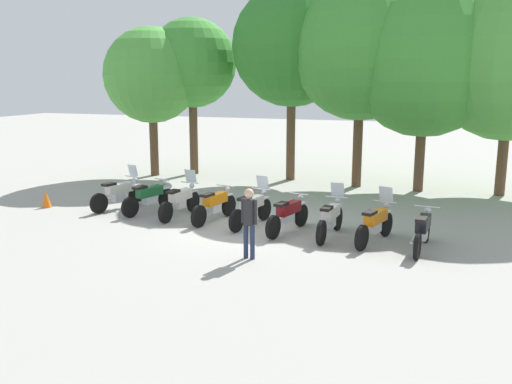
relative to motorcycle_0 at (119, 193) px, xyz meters
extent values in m
plane|color=#9E9B93|center=(4.73, -0.67, -0.52)|extent=(80.00, 80.00, 0.00)
cylinder|color=black|center=(0.21, 0.70, -0.20)|extent=(0.28, 0.64, 0.64)
cylinder|color=black|center=(-0.23, -0.78, -0.20)|extent=(0.28, 0.64, 0.64)
cube|color=silver|center=(0.21, 0.70, 0.14)|extent=(0.22, 0.38, 0.04)
cube|color=silver|center=(0.00, 0.01, 0.15)|extent=(0.52, 0.98, 0.30)
cube|color=silver|center=(-0.01, -0.04, -0.12)|extent=(0.33, 0.45, 0.24)
cube|color=black|center=(-0.11, -0.38, 0.34)|extent=(0.36, 0.49, 0.08)
cylinder|color=silver|center=(0.19, 0.62, 0.12)|extent=(0.11, 0.23, 0.64)
cylinder|color=silver|center=(0.16, 0.53, 0.45)|extent=(0.60, 0.21, 0.04)
sphere|color=silver|center=(0.20, 0.65, 0.33)|extent=(0.20, 0.20, 0.16)
cylinder|color=silver|center=(-0.25, -0.28, -0.18)|extent=(0.27, 0.69, 0.07)
cube|color=silver|center=(0.18, 0.59, 0.65)|extent=(0.38, 0.23, 0.39)
cylinder|color=black|center=(1.39, 0.57, -0.20)|extent=(0.27, 0.64, 0.64)
cylinder|color=black|center=(0.96, -0.92, -0.20)|extent=(0.27, 0.64, 0.64)
cube|color=silver|center=(1.39, 0.57, 0.14)|extent=(0.21, 0.38, 0.04)
cube|color=#1E6033|center=(1.19, -0.12, 0.15)|extent=(0.51, 0.98, 0.30)
cube|color=silver|center=(1.17, -0.17, -0.12)|extent=(0.32, 0.44, 0.24)
cube|color=black|center=(1.08, -0.51, 0.34)|extent=(0.35, 0.49, 0.08)
cylinder|color=silver|center=(1.36, 0.49, 0.12)|extent=(0.11, 0.23, 0.64)
cylinder|color=silver|center=(1.34, 0.40, 0.45)|extent=(0.61, 0.20, 0.04)
sphere|color=silver|center=(1.37, 0.53, 0.33)|extent=(0.20, 0.20, 0.16)
cylinder|color=silver|center=(0.94, -0.42, -0.18)|extent=(0.26, 0.69, 0.07)
cylinder|color=black|center=(2.43, 0.40, -0.20)|extent=(0.16, 0.65, 0.64)
cylinder|color=black|center=(2.29, -1.15, -0.20)|extent=(0.16, 0.65, 0.64)
cube|color=silver|center=(2.43, 0.40, 0.14)|extent=(0.15, 0.37, 0.04)
cube|color=silver|center=(2.36, -0.33, 0.15)|extent=(0.35, 0.97, 0.30)
cube|color=silver|center=(2.36, -0.38, -0.12)|extent=(0.26, 0.42, 0.24)
cube|color=black|center=(2.33, -0.72, 0.34)|extent=(0.28, 0.46, 0.08)
cylinder|color=silver|center=(2.42, 0.31, 0.12)|extent=(0.07, 0.23, 0.64)
cylinder|color=silver|center=(2.41, 0.22, 0.45)|extent=(0.62, 0.09, 0.04)
sphere|color=silver|center=(2.43, 0.35, 0.33)|extent=(0.17, 0.17, 0.16)
cylinder|color=silver|center=(2.17, -0.66, -0.18)|extent=(0.14, 0.70, 0.07)
cube|color=silver|center=(2.42, 0.28, 0.65)|extent=(0.37, 0.17, 0.39)
cylinder|color=black|center=(3.69, 0.27, -0.20)|extent=(0.22, 0.65, 0.64)
cylinder|color=black|center=(3.39, -1.25, -0.20)|extent=(0.22, 0.65, 0.64)
cube|color=silver|center=(3.69, 0.27, 0.14)|extent=(0.19, 0.38, 0.04)
cube|color=orange|center=(3.55, -0.44, 0.15)|extent=(0.44, 0.98, 0.30)
cube|color=silver|center=(3.54, -0.49, -0.12)|extent=(0.29, 0.44, 0.24)
cube|color=black|center=(3.47, -0.83, 0.34)|extent=(0.32, 0.48, 0.08)
cylinder|color=silver|center=(3.68, 0.18, 0.12)|extent=(0.09, 0.23, 0.64)
cylinder|color=silver|center=(3.66, 0.09, 0.45)|extent=(0.62, 0.16, 0.04)
sphere|color=silver|center=(3.68, 0.22, 0.33)|extent=(0.19, 0.19, 0.16)
cylinder|color=silver|center=(3.33, -0.75, -0.18)|extent=(0.20, 0.70, 0.07)
cylinder|color=black|center=(4.88, 0.15, -0.20)|extent=(0.22, 0.65, 0.64)
cylinder|color=black|center=(4.57, -1.37, -0.20)|extent=(0.22, 0.65, 0.64)
cube|color=silver|center=(4.88, 0.15, 0.14)|extent=(0.19, 0.38, 0.04)
cube|color=silver|center=(4.74, -0.56, 0.15)|extent=(0.44, 0.98, 0.30)
cube|color=silver|center=(4.73, -0.61, -0.12)|extent=(0.29, 0.44, 0.24)
cube|color=black|center=(4.66, -0.95, 0.34)|extent=(0.32, 0.48, 0.08)
cylinder|color=silver|center=(4.86, 0.06, 0.12)|extent=(0.09, 0.23, 0.64)
cylinder|color=silver|center=(4.84, -0.03, 0.45)|extent=(0.61, 0.16, 0.04)
sphere|color=silver|center=(4.87, 0.10, 0.33)|extent=(0.19, 0.19, 0.16)
cylinder|color=silver|center=(4.51, -0.87, -0.18)|extent=(0.21, 0.70, 0.07)
cube|color=silver|center=(4.86, 0.03, 0.65)|extent=(0.38, 0.20, 0.39)
cylinder|color=black|center=(6.09, -0.18, -0.20)|extent=(0.25, 0.65, 0.64)
cylinder|color=black|center=(5.73, -1.69, -0.20)|extent=(0.25, 0.65, 0.64)
cube|color=silver|center=(6.09, -0.18, 0.14)|extent=(0.20, 0.38, 0.04)
cube|color=maroon|center=(5.92, -0.88, 0.15)|extent=(0.48, 0.98, 0.30)
cube|color=silver|center=(5.91, -0.93, -0.12)|extent=(0.31, 0.44, 0.24)
cube|color=black|center=(5.83, -1.27, 0.34)|extent=(0.34, 0.48, 0.08)
cylinder|color=silver|center=(6.07, -0.27, 0.12)|extent=(0.10, 0.23, 0.64)
cylinder|color=silver|center=(6.05, -0.35, 0.45)|extent=(0.61, 0.18, 0.04)
sphere|color=silver|center=(6.08, -0.23, 0.33)|extent=(0.19, 0.19, 0.16)
cylinder|color=silver|center=(5.68, -1.19, -0.18)|extent=(0.23, 0.70, 0.07)
cylinder|color=black|center=(7.15, -0.24, -0.20)|extent=(0.15, 0.65, 0.64)
cylinder|color=black|center=(7.04, -1.79, -0.20)|extent=(0.15, 0.65, 0.64)
cube|color=silver|center=(7.15, -0.24, 0.14)|extent=(0.15, 0.37, 0.04)
cube|color=silver|center=(7.10, -0.97, 0.15)|extent=(0.33, 0.97, 0.30)
cube|color=silver|center=(7.09, -1.02, -0.12)|extent=(0.25, 0.42, 0.24)
cube|color=black|center=(7.07, -1.37, 0.34)|extent=(0.27, 0.46, 0.08)
cylinder|color=silver|center=(7.15, -0.33, 0.12)|extent=(0.07, 0.23, 0.64)
cylinder|color=silver|center=(7.14, -0.42, 0.45)|extent=(0.62, 0.08, 0.04)
sphere|color=silver|center=(7.15, -0.29, 0.33)|extent=(0.17, 0.17, 0.16)
cylinder|color=silver|center=(6.91, -1.30, -0.18)|extent=(0.12, 0.70, 0.07)
cube|color=silver|center=(7.14, -0.36, 0.65)|extent=(0.37, 0.16, 0.39)
cylinder|color=black|center=(8.49, -0.40, -0.20)|extent=(0.27, 0.64, 0.64)
cylinder|color=black|center=(8.07, -1.89, -0.20)|extent=(0.27, 0.64, 0.64)
cube|color=silver|center=(8.49, -0.40, 0.14)|extent=(0.21, 0.38, 0.04)
cube|color=orange|center=(8.29, -1.10, 0.15)|extent=(0.51, 0.98, 0.30)
cube|color=silver|center=(8.28, -1.15, -0.12)|extent=(0.32, 0.44, 0.24)
cube|color=black|center=(8.18, -1.48, 0.34)|extent=(0.35, 0.49, 0.08)
cylinder|color=silver|center=(8.47, -0.49, 0.12)|extent=(0.11, 0.23, 0.64)
cylinder|color=silver|center=(8.44, -0.58, 0.45)|extent=(0.61, 0.20, 0.04)
sphere|color=silver|center=(8.48, -0.45, 0.33)|extent=(0.20, 0.20, 0.16)
cylinder|color=silver|center=(8.04, -1.39, -0.18)|extent=(0.26, 0.69, 0.07)
cube|color=silver|center=(8.46, -0.52, 0.65)|extent=(0.38, 0.23, 0.39)
cylinder|color=black|center=(9.53, -0.61, -0.20)|extent=(0.16, 0.65, 0.64)
cylinder|color=black|center=(9.40, -2.16, -0.20)|extent=(0.16, 0.65, 0.64)
cube|color=silver|center=(9.53, -0.61, 0.14)|extent=(0.15, 0.37, 0.04)
cube|color=black|center=(9.47, -1.34, 0.15)|extent=(0.34, 0.97, 0.30)
cube|color=silver|center=(9.46, -1.39, -0.12)|extent=(0.25, 0.42, 0.24)
cube|color=black|center=(9.43, -1.73, 0.34)|extent=(0.28, 0.46, 0.08)
cylinder|color=silver|center=(9.52, -0.70, 0.12)|extent=(0.07, 0.23, 0.64)
cylinder|color=silver|center=(9.51, -0.79, 0.45)|extent=(0.62, 0.09, 0.04)
sphere|color=silver|center=(9.53, -0.66, 0.33)|extent=(0.17, 0.17, 0.16)
cylinder|color=silver|center=(9.28, -1.67, -0.18)|extent=(0.13, 0.70, 0.07)
cylinder|color=#232D4C|center=(5.60, -3.39, -0.11)|extent=(0.12, 0.12, 0.81)
cylinder|color=#232D4C|center=(5.77, -3.41, -0.11)|extent=(0.12, 0.12, 0.81)
cube|color=#262628|center=(5.68, -3.40, 0.60)|extent=(0.24, 0.22, 0.61)
cylinder|color=#262628|center=(5.52, -3.38, 0.62)|extent=(0.09, 0.09, 0.58)
cylinder|color=#262628|center=(5.84, -3.41, 0.62)|extent=(0.09, 0.09, 0.58)
sphere|color=#DBAD89|center=(5.68, -3.40, 1.05)|extent=(0.24, 0.24, 0.22)
cylinder|color=brown|center=(-2.04, 5.94, 0.91)|extent=(0.36, 0.36, 2.85)
sphere|color=#4C9E3D|center=(-2.04, 5.94, 3.73)|extent=(3.99, 3.99, 3.99)
cylinder|color=brown|center=(-0.60, 6.87, 1.20)|extent=(0.36, 0.36, 3.43)
sphere|color=#3D8E33|center=(-0.60, 6.87, 4.23)|extent=(3.77, 3.77, 3.77)
cylinder|color=brown|center=(3.79, 6.83, 1.33)|extent=(0.36, 0.36, 3.69)
sphere|color=#2D7A28|center=(3.79, 6.83, 4.85)|extent=(4.79, 4.79, 4.79)
cylinder|color=brown|center=(6.61, 6.26, 1.14)|extent=(0.36, 0.36, 3.32)
sphere|color=#3D8E33|center=(6.61, 6.26, 4.61)|extent=(5.15, 5.15, 5.15)
cylinder|color=brown|center=(8.93, 6.13, 0.90)|extent=(0.36, 0.36, 2.83)
sphere|color=#3D8E33|center=(8.93, 6.13, 4.21)|extent=(5.41, 5.41, 5.41)
cylinder|color=brown|center=(11.74, 6.28, 0.88)|extent=(0.36, 0.36, 2.79)
sphere|color=#4C9E3D|center=(11.74, 6.28, 4.19)|extent=(5.50, 5.50, 5.50)
cone|color=orange|center=(-2.35, -0.63, -0.24)|extent=(0.32, 0.32, 0.55)
camera|label=1|loc=(9.96, -15.19, 3.66)|focal=39.32mm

